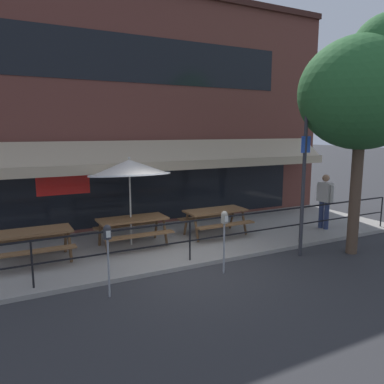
{
  "coord_description": "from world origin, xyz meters",
  "views": [
    {
      "loc": [
        -3.89,
        -7.29,
        3.15
      ],
      "look_at": [
        0.73,
        1.6,
        1.5
      ],
      "focal_mm": 35.0,
      "sensor_mm": 36.0,
      "label": 1
    }
  ],
  "objects": [
    {
      "name": "picnic_table_left",
      "position": [
        -3.34,
        1.84,
        0.71
      ],
      "size": [
        1.8,
        1.42,
        0.76
      ],
      "color": "brown",
      "rests_on": "patio_deck"
    },
    {
      "name": "pedestrian_walking",
      "position": [
        5.07,
        0.97,
        1.06
      ],
      "size": [
        0.27,
        0.62,
        1.71
      ],
      "color": "navy",
      "rests_on": "patio_deck"
    },
    {
      "name": "patio_umbrella_centre",
      "position": [
        -0.85,
        2.12,
        2.18
      ],
      "size": [
        2.14,
        2.14,
        2.39
      ],
      "color": "#B7B2A8",
      "rests_on": "patio_deck"
    },
    {
      "name": "restaurant_building",
      "position": [
        -0.0,
        4.22,
        3.75
      ],
      "size": [
        15.0,
        1.6,
        7.55
      ],
      "color": "brown",
      "rests_on": "ground"
    },
    {
      "name": "street_sign_pole",
      "position": [
        2.77,
        -0.45,
        2.01
      ],
      "size": [
        0.28,
        0.09,
        3.91
      ],
      "color": "#2D2D33",
      "rests_on": "ground"
    },
    {
      "name": "picnic_table_centre",
      "position": [
        -0.85,
        1.98,
        0.71
      ],
      "size": [
        1.8,
        1.42,
        0.76
      ],
      "color": "brown",
      "rests_on": "patio_deck"
    },
    {
      "name": "parking_meter_near",
      "position": [
        -2.18,
        -0.57,
        1.15
      ],
      "size": [
        0.15,
        0.16,
        1.42
      ],
      "color": "gray",
      "rests_on": "ground"
    },
    {
      "name": "patio_railing",
      "position": [
        0.0,
        0.3,
        0.8
      ],
      "size": [
        13.84,
        0.04,
        0.97
      ],
      "color": "black",
      "rests_on": "patio_deck"
    },
    {
      "name": "parking_meter_far",
      "position": [
        0.41,
        -0.56,
        1.15
      ],
      "size": [
        0.15,
        0.16,
        1.42
      ],
      "color": "gray",
      "rests_on": "ground"
    },
    {
      "name": "picnic_table_right",
      "position": [
        1.65,
        1.88,
        0.71
      ],
      "size": [
        1.8,
        1.42,
        0.76
      ],
      "color": "brown",
      "rests_on": "patio_deck"
    },
    {
      "name": "street_tree_curbside",
      "position": [
        4.2,
        -0.96,
        4.21
      ],
      "size": [
        3.23,
        2.9,
        5.9
      ],
      "color": "brown",
      "rests_on": "ground"
    },
    {
      "name": "patio_deck",
      "position": [
        0.0,
        2.0,
        0.05
      ],
      "size": [
        15.0,
        4.0,
        0.1
      ],
      "primitive_type": "cube",
      "color": "gray",
      "rests_on": "ground"
    },
    {
      "name": "ground_plane",
      "position": [
        0.0,
        0.0,
        0.0
      ],
      "size": [
        120.0,
        120.0,
        0.0
      ],
      "primitive_type": "plane",
      "color": "#2D2D30"
    }
  ]
}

